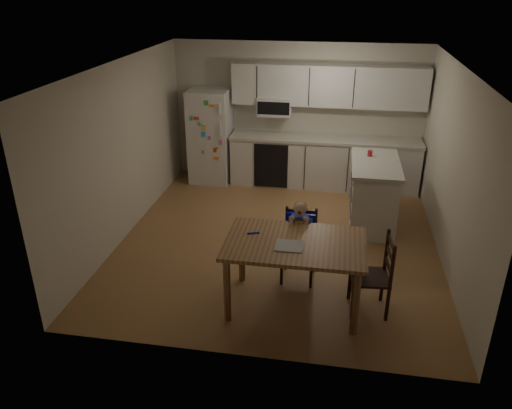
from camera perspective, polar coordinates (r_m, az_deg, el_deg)
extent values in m
cube|color=olive|center=(7.35, 2.60, -4.04)|extent=(4.50, 5.00, 0.01)
cube|color=beige|center=(9.21, 4.77, 10.34)|extent=(4.50, 0.02, 2.50)
cube|color=beige|center=(7.43, -14.79, 6.04)|extent=(0.02, 5.00, 2.50)
cube|color=beige|center=(6.95, 21.57, 3.82)|extent=(0.02, 5.00, 2.50)
cube|color=white|center=(6.52, 3.03, 15.63)|extent=(4.50, 5.00, 0.01)
cube|color=silver|center=(9.25, -5.22, 7.81)|extent=(0.72, 0.70, 1.70)
cube|color=silver|center=(9.14, 7.73, 4.70)|extent=(3.34, 0.60, 0.86)
cube|color=beige|center=(8.99, 7.89, 7.43)|extent=(3.37, 0.62, 0.05)
cube|color=black|center=(8.92, 1.72, 4.41)|extent=(0.60, 0.02, 0.80)
cube|color=silver|center=(8.90, 8.28, 13.30)|extent=(3.34, 0.34, 0.70)
cube|color=silver|center=(9.02, 2.17, 11.21)|extent=(0.60, 0.38, 0.33)
cube|color=silver|center=(7.82, 13.20, 1.07)|extent=(0.65, 1.29, 0.95)
cube|color=beige|center=(7.64, 13.56, 4.52)|extent=(0.71, 1.36, 0.05)
cylinder|color=red|center=(7.87, 12.89, 5.74)|extent=(0.07, 0.07, 0.09)
cube|color=brown|center=(5.58, 4.50, -4.48)|extent=(1.56, 1.01, 0.04)
cylinder|color=brown|center=(5.54, -3.32, -9.74)|extent=(0.08, 0.08, 0.79)
cylinder|color=brown|center=(6.22, -1.64, -5.50)|extent=(0.08, 0.08, 0.79)
cylinder|color=brown|center=(5.44, 11.32, -10.97)|extent=(0.08, 0.08, 0.79)
cylinder|color=brown|center=(6.14, 11.24, -6.50)|extent=(0.08, 0.08, 0.79)
cube|color=#A6A6AA|center=(5.47, 3.81, -4.74)|extent=(0.31, 0.27, 0.01)
cylinder|color=#0A15C2|center=(5.71, -0.41, -3.27)|extent=(0.12, 0.06, 0.02)
cube|color=black|center=(6.27, 4.89, -5.14)|extent=(0.41, 0.41, 0.03)
cube|color=black|center=(6.24, 2.94, -7.53)|extent=(0.03, 0.03, 0.40)
cube|color=black|center=(6.55, 3.42, -5.85)|extent=(0.03, 0.03, 0.40)
cube|color=black|center=(6.21, 6.30, -7.84)|extent=(0.03, 0.03, 0.40)
cube|color=black|center=(6.52, 6.62, -6.14)|extent=(0.03, 0.03, 0.40)
cube|color=black|center=(6.30, 5.17, -2.32)|extent=(0.40, 0.04, 0.48)
cube|color=#0A15C2|center=(6.23, 4.91, -4.64)|extent=(0.37, 0.34, 0.10)
cube|color=#0A15C2|center=(6.25, 5.13, -2.36)|extent=(0.37, 0.07, 0.33)
cube|color=#6794DC|center=(6.19, 4.91, -4.28)|extent=(0.29, 0.25, 0.02)
cube|color=#242DB5|center=(6.11, 5.01, -2.36)|extent=(0.21, 0.14, 0.25)
cube|color=#CC5C26|center=(6.06, 4.94, -2.71)|extent=(0.18, 0.02, 0.19)
sphere|color=beige|center=(6.00, 5.09, -0.41)|extent=(0.17, 0.17, 0.16)
ellipsoid|color=olive|center=(5.99, 5.09, -0.26)|extent=(0.17, 0.16, 0.14)
cube|color=black|center=(5.82, 12.86, -8.11)|extent=(0.46, 0.46, 0.03)
cube|color=black|center=(6.07, 10.64, -8.90)|extent=(0.04, 0.04, 0.42)
cube|color=black|center=(6.13, 14.21, -8.93)|extent=(0.04, 0.04, 0.42)
cube|color=black|center=(5.76, 10.99, -10.99)|extent=(0.04, 0.04, 0.42)
cube|color=black|center=(5.82, 14.77, -11.00)|extent=(0.04, 0.04, 0.42)
cube|color=black|center=(5.71, 15.00, -5.89)|extent=(0.07, 0.42, 0.50)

